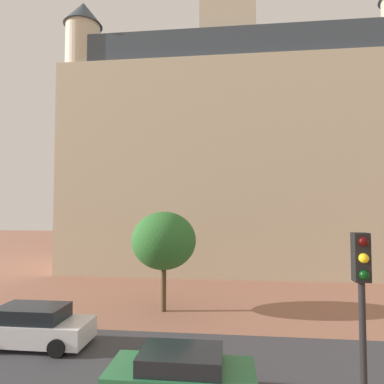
# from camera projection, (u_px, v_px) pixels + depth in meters

# --- Properties ---
(ground_plane) EXTENTS (120.00, 120.00, 0.00)m
(ground_plane) POSITION_uv_depth(u_px,v_px,m) (195.00, 344.00, 12.80)
(ground_plane) COLOR #93604C
(street_asphalt_strip) EXTENTS (120.00, 6.69, 0.00)m
(street_asphalt_strip) POSITION_uv_depth(u_px,v_px,m) (188.00, 373.00, 10.53)
(street_asphalt_strip) COLOR #38383D
(street_asphalt_strip) RESTS_ON ground_plane
(landmark_building) EXTENTS (28.51, 10.26, 32.47)m
(landmark_building) POSITION_uv_depth(u_px,v_px,m) (234.00, 151.00, 29.44)
(landmark_building) COLOR beige
(landmark_building) RESTS_ON ground_plane
(car_white) EXTENTS (4.50, 1.97, 1.49)m
(car_white) POSITION_uv_depth(u_px,v_px,m) (32.00, 326.00, 12.70)
(car_white) COLOR silver
(car_white) RESTS_ON ground_plane
(car_green) EXTENTS (4.05, 1.99, 1.34)m
(car_green) POSITION_uv_depth(u_px,v_px,m) (181.00, 375.00, 9.10)
(car_green) COLOR #287042
(car_green) RESTS_ON ground_plane
(traffic_light_pole) EXTENTS (0.28, 0.34, 4.79)m
(traffic_light_pole) POSITION_uv_depth(u_px,v_px,m) (363.00, 312.00, 6.08)
(traffic_light_pole) COLOR black
(traffic_light_pole) RESTS_ON ground_plane
(tree_curb_far) EXTENTS (3.30, 3.30, 5.06)m
(tree_curb_far) POSITION_uv_depth(u_px,v_px,m) (164.00, 241.00, 17.03)
(tree_curb_far) COLOR #4C3823
(tree_curb_far) RESTS_ON ground_plane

